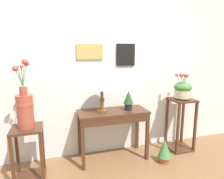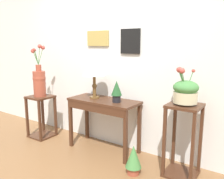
% 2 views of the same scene
% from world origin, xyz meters
% --- Properties ---
extents(back_wall_with_art, '(9.00, 0.13, 2.80)m').
position_xyz_m(back_wall_with_art, '(0.00, 1.42, 1.40)').
color(back_wall_with_art, silver).
rests_on(back_wall_with_art, ground).
extents(console_table, '(1.02, 0.43, 0.75)m').
position_xyz_m(console_table, '(0.09, 1.09, 0.64)').
color(console_table, '#472819').
rests_on(console_table, ground).
extents(table_lamp, '(0.34, 0.34, 0.56)m').
position_xyz_m(table_lamp, '(-0.07, 1.12, 1.18)').
color(table_lamp, brown).
rests_on(table_lamp, console_table).
extents(potted_plant_on_console, '(0.15, 0.15, 0.29)m').
position_xyz_m(potted_plant_on_console, '(0.33, 1.09, 0.92)').
color(potted_plant_on_console, black).
rests_on(potted_plant_on_console, console_table).
extents(pedestal_stand_left, '(0.37, 0.37, 0.69)m').
position_xyz_m(pedestal_stand_left, '(-1.07, 0.94, 0.35)').
color(pedestal_stand_left, '#472819').
rests_on(pedestal_stand_left, ground).
extents(flower_vase_tall_left, '(0.21, 0.21, 0.83)m').
position_xyz_m(flower_vase_tall_left, '(-1.07, 0.94, 0.96)').
color(flower_vase_tall_left, '#9E4733').
rests_on(flower_vase_tall_left, pedestal_stand_left).
extents(pedestal_stand_right, '(0.37, 0.37, 0.86)m').
position_xyz_m(pedestal_stand_right, '(1.25, 1.08, 0.43)').
color(pedestal_stand_right, '#472819').
rests_on(pedestal_stand_right, ground).
extents(planter_bowl_wide_right, '(0.28, 0.28, 0.42)m').
position_xyz_m(planter_bowl_wide_right, '(1.25, 1.08, 1.02)').
color(planter_bowl_wide_right, beige).
rests_on(planter_bowl_wide_right, pedestal_stand_right).
extents(potted_plant_floor, '(0.19, 0.19, 0.36)m').
position_xyz_m(potted_plant_floor, '(0.78, 0.78, 0.20)').
color(potted_plant_floor, '#9E4733').
rests_on(potted_plant_floor, ground).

